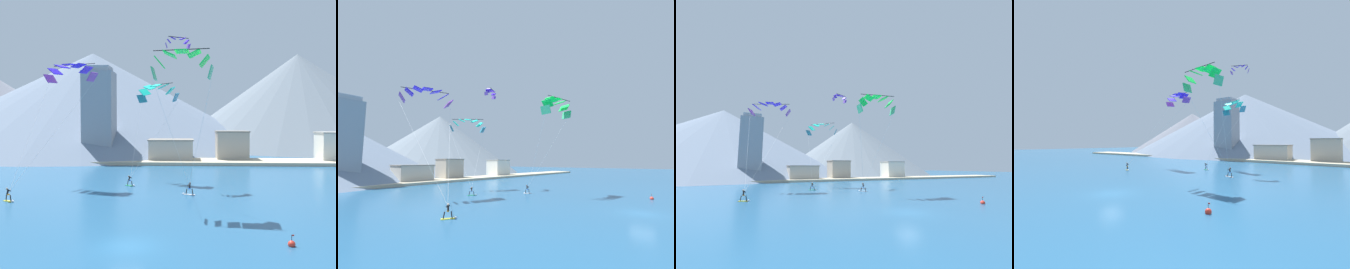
{
  "view_description": "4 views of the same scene",
  "coord_description": "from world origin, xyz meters",
  "views": [
    {
      "loc": [
        4.34,
        -27.64,
        9.52
      ],
      "look_at": [
        2.44,
        16.81,
        7.81
      ],
      "focal_mm": 40.0,
      "sensor_mm": 36.0,
      "label": 1
    },
    {
      "loc": [
        -30.84,
        -5.62,
        5.97
      ],
      "look_at": [
        -1.32,
        19.6,
        10.73
      ],
      "focal_mm": 24.0,
      "sensor_mm": 36.0,
      "label": 2
    },
    {
      "loc": [
        -15.76,
        -20.12,
        4.78
      ],
      "look_at": [
        -2.67,
        11.02,
        9.63
      ],
      "focal_mm": 24.0,
      "sensor_mm": 36.0,
      "label": 3
    },
    {
      "loc": [
        22.28,
        -15.42,
        5.82
      ],
      "look_at": [
        -0.82,
        14.06,
        7.19
      ],
      "focal_mm": 24.0,
      "sensor_mm": 36.0,
      "label": 4
    }
  ],
  "objects": [
    {
      "name": "ground_plane",
      "position": [
        0.0,
        0.0,
        0.0
      ],
      "size": [
        400.0,
        400.0,
        0.0
      ],
      "primitive_type": "plane",
      "color": "#23567F"
    },
    {
      "name": "kitesurfer_near_lead",
      "position": [
        4.84,
        19.76,
        0.48
      ],
      "size": [
        1.78,
        0.87,
        1.71
      ],
      "color": "white",
      "rests_on": "ground"
    },
    {
      "name": "kitesurfer_near_trail",
      "position": [
        -16.02,
        14.84,
        0.49
      ],
      "size": [
        1.72,
        1.18,
        1.72
      ],
      "color": "yellow",
      "rests_on": "ground"
    },
    {
      "name": "kitesurfer_mid_center",
      "position": [
        -3.31,
        25.76,
        0.43
      ],
      "size": [
        1.66,
        1.31,
        1.6
      ],
      "color": "#33B266",
      "rests_on": "ground"
    },
    {
      "name": "parafoil_kite_near_lead",
      "position": [
        4.12,
        12.67,
        15.79
      ],
      "size": [
        6.81,
        8.22,
        15.72
      ],
      "color": "#38B877"
    },
    {
      "name": "parafoil_kite_near_trail",
      "position": [
        -12.38,
        27.03,
        16.78
      ],
      "size": [
        8.44,
        14.22,
        16.56
      ],
      "color": "purple"
    },
    {
      "name": "parafoil_kite_mid_center",
      "position": [
        0.09,
        31.65,
        14.09
      ],
      "size": [
        7.1,
        8.56,
        14.08
      ],
      "color": "teal"
    },
    {
      "name": "parafoil_kite_distant_high_outer",
      "position": [
        3.4,
        28.06,
        21.19
      ],
      "size": [
        3.83,
        2.36,
        1.79
      ],
      "color": "purple"
    },
    {
      "name": "race_marker_buoy",
      "position": [
        12.48,
        0.59,
        0.16
      ],
      "size": [
        0.56,
        0.56,
        1.02
      ],
      "color": "red",
      "rests_on": "ground"
    },
    {
      "name": "shoreline_strip",
      "position": [
        0.0,
        54.86,
        0.35
      ],
      "size": [
        180.0,
        10.0,
        0.7
      ],
      "primitive_type": "cube",
      "color": "#BCAD8E",
      "rests_on": "ground"
    },
    {
      "name": "shore_building_harbour_front",
      "position": [
        1.4,
        57.42,
        2.6
      ],
      "size": [
        10.19,
        7.19,
        5.18
      ],
      "color": "#B7AD9E",
      "rests_on": "ground"
    },
    {
      "name": "shore_building_promenade_mid",
      "position": [
        15.41,
        59.21,
        3.53
      ],
      "size": [
        7.42,
        6.47,
        7.04
      ],
      "color": "#A89E8E",
      "rests_on": "ground"
    },
    {
      "name": "shore_building_quay_east",
      "position": [
        38.56,
        57.98,
        3.45
      ],
      "size": [
        7.96,
        6.5,
        6.87
      ],
      "color": "silver",
      "rests_on": "ground"
    },
    {
      "name": "highrise_tower",
      "position": [
        -15.55,
        59.57,
        10.8
      ],
      "size": [
        7.0,
        7.0,
        22.02
      ],
      "color": "gray",
      "rests_on": "ground"
    },
    {
      "name": "mountain_peak_west_ridge",
      "position": [
        46.51,
        114.32,
        17.03
      ],
      "size": [
        95.4,
        95.4,
        34.05
      ],
      "color": "slate",
      "rests_on": "ground"
    }
  ]
}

